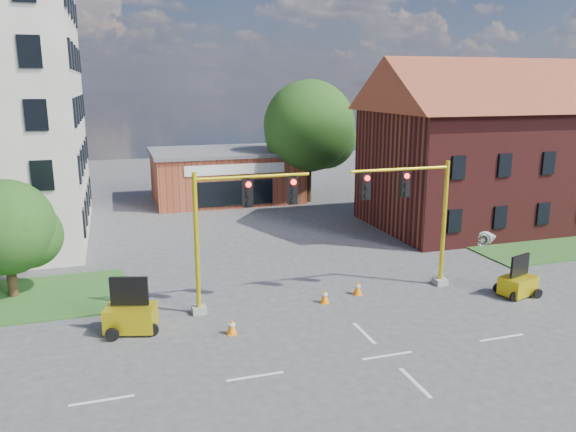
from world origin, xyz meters
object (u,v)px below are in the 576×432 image
Objects in this scene: signal_mast_west at (234,223)px; pickup_white at (451,230)px; signal_mast_east at (415,210)px; trailer_east at (518,283)px; trailer_west at (131,315)px.

signal_mast_west reaches higher than pickup_white.
signal_mast_east is 5.94m from trailer_east.
signal_mast_east reaches higher than trailer_east.
pickup_white is (2.25, 8.94, 0.16)m from trailer_east.
signal_mast_west is 5.66m from trailer_west.
trailer_west is at bearing -167.28° from signal_mast_west.
pickup_white is at bearing 36.80° from trailer_west.
signal_mast_west and signal_mast_east have the same top height.
signal_mast_east reaches higher than pickup_white.
trailer_west is 1.15× the size of trailer_east.
trailer_west reaches higher than pickup_white.
trailer_east is at bearing 11.41° from trailer_west.
signal_mast_east is at bearing 133.43° from trailer_east.
signal_mast_east is at bearing 0.00° from signal_mast_west.
trailer_west is at bearing 127.11° from pickup_white.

